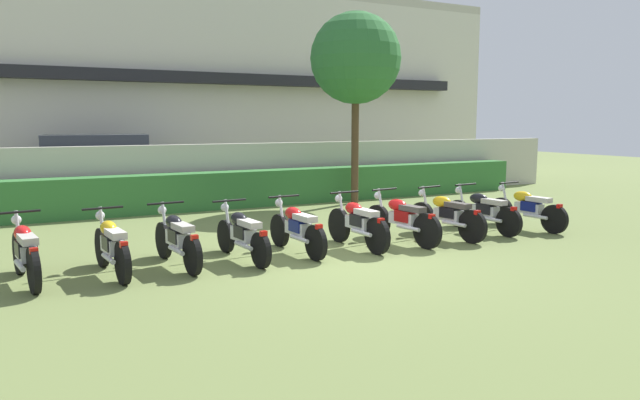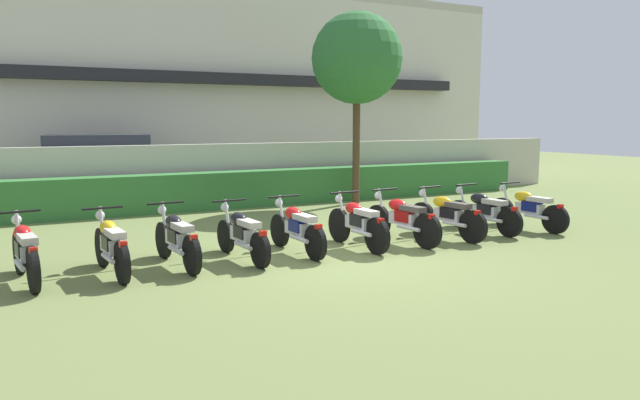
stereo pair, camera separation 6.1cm
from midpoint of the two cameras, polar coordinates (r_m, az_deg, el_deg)
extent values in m
plane|color=olive|center=(9.67, 3.15, -5.81)|extent=(60.00, 60.00, 0.00)
cube|color=beige|center=(22.64, -15.25, 10.07)|extent=(25.23, 6.00, 6.61)
cube|color=black|center=(19.50, -13.25, 11.54)|extent=(21.19, 0.50, 0.36)
cube|color=#BCB7A8|center=(16.13, -9.91, 2.47)|extent=(23.97, 0.30, 1.64)
cube|color=#337033|center=(15.50, -9.11, 0.99)|extent=(19.17, 0.70, 0.95)
cube|color=navy|center=(17.43, -19.90, 2.24)|extent=(4.69, 2.38, 1.00)
cube|color=#2D333D|center=(17.38, -20.69, 4.91)|extent=(2.88, 2.01, 0.65)
cylinder|color=black|center=(18.47, -14.98, 1.47)|extent=(0.70, 0.30, 0.68)
cylinder|color=black|center=(16.64, -14.38, 0.83)|extent=(0.70, 0.30, 0.68)
cylinder|color=black|center=(18.45, -24.77, 1.02)|extent=(0.70, 0.30, 0.68)
cylinder|color=black|center=(16.62, -25.24, 0.33)|extent=(0.70, 0.30, 0.68)
cylinder|color=#4C3823|center=(16.14, 3.65, 5.12)|extent=(0.20, 0.20, 3.07)
sphere|color=#2D6B33|center=(16.21, 3.72, 13.60)|extent=(2.45, 2.45, 2.45)
cylinder|color=black|center=(9.79, -27.05, -4.60)|extent=(0.17, 0.63, 0.63)
cylinder|color=black|center=(8.61, -25.91, -6.14)|extent=(0.17, 0.63, 0.63)
cube|color=silver|center=(9.12, -26.52, -4.46)|extent=(0.28, 0.62, 0.22)
ellipsoid|color=red|center=(9.24, -26.77, -2.87)|extent=(0.28, 0.47, 0.22)
cube|color=#B2ADA3|center=(8.86, -26.38, -3.41)|extent=(0.27, 0.54, 0.10)
cube|color=red|center=(8.45, -25.91, -4.43)|extent=(0.11, 0.09, 0.08)
cylinder|color=silver|center=(9.64, -27.09, -2.85)|extent=(0.08, 0.23, 0.65)
cylinder|color=black|center=(9.51, -27.13, -1.03)|extent=(0.60, 0.12, 0.04)
sphere|color=silver|center=(9.72, -27.24, -1.70)|extent=(0.14, 0.14, 0.14)
cylinder|color=silver|center=(8.89, -27.00, -5.65)|extent=(0.14, 0.55, 0.07)
cube|color=black|center=(9.06, -26.50, -4.21)|extent=(0.29, 0.39, 0.20)
cylinder|color=black|center=(9.77, -20.26, -4.32)|extent=(0.15, 0.61, 0.61)
cylinder|color=black|center=(8.62, -18.48, -5.81)|extent=(0.15, 0.61, 0.61)
cube|color=silver|center=(9.11, -19.39, -4.16)|extent=(0.26, 0.62, 0.22)
ellipsoid|color=yellow|center=(9.23, -19.71, -2.57)|extent=(0.26, 0.46, 0.22)
cube|color=beige|center=(8.85, -19.11, -3.10)|extent=(0.25, 0.54, 0.10)
cube|color=red|center=(8.46, -18.39, -4.10)|extent=(0.11, 0.09, 0.08)
cylinder|color=silver|center=(9.62, -20.23, -2.56)|extent=(0.07, 0.23, 0.65)
cylinder|color=black|center=(9.48, -20.20, -0.74)|extent=(0.60, 0.09, 0.04)
sphere|color=silver|center=(9.70, -20.42, -1.41)|extent=(0.14, 0.14, 0.14)
cylinder|color=silver|center=(8.87, -19.73, -5.34)|extent=(0.12, 0.55, 0.07)
cube|color=black|center=(9.05, -19.33, -3.91)|extent=(0.27, 0.38, 0.20)
cylinder|color=black|center=(10.06, -14.80, -3.77)|extent=(0.15, 0.61, 0.60)
cylinder|color=black|center=(8.85, -12.15, -5.25)|extent=(0.15, 0.61, 0.60)
cube|color=silver|center=(9.37, -13.49, -3.63)|extent=(0.26, 0.62, 0.22)
ellipsoid|color=black|center=(9.49, -13.87, -2.09)|extent=(0.26, 0.46, 0.22)
cube|color=#B2ADA3|center=(9.12, -13.05, -2.58)|extent=(0.25, 0.54, 0.10)
cube|color=red|center=(8.70, -11.97, -3.58)|extent=(0.11, 0.09, 0.08)
cylinder|color=silver|center=(9.92, -14.70, -2.05)|extent=(0.07, 0.23, 0.65)
cylinder|color=black|center=(9.79, -14.60, -0.28)|extent=(0.60, 0.09, 0.04)
sphere|color=silver|center=(9.99, -14.93, -0.94)|extent=(0.14, 0.14, 0.14)
cylinder|color=silver|center=(9.13, -13.65, -4.77)|extent=(0.12, 0.55, 0.07)
cube|color=black|center=(9.32, -13.39, -3.38)|extent=(0.27, 0.38, 0.20)
cylinder|color=black|center=(10.28, -8.97, -3.47)|extent=(0.14, 0.57, 0.57)
cylinder|color=black|center=(9.09, -5.64, -4.88)|extent=(0.14, 0.57, 0.57)
cube|color=silver|center=(9.61, -7.30, -3.31)|extent=(0.25, 0.62, 0.22)
ellipsoid|color=black|center=(9.72, -7.74, -1.82)|extent=(0.26, 0.46, 0.22)
cube|color=beige|center=(9.36, -6.73, -2.28)|extent=(0.24, 0.54, 0.10)
cube|color=red|center=(8.95, -5.37, -3.25)|extent=(0.11, 0.09, 0.08)
cylinder|color=silver|center=(10.14, -8.81, -1.79)|extent=(0.07, 0.23, 0.65)
cylinder|color=black|center=(10.01, -8.64, -0.05)|extent=(0.60, 0.09, 0.04)
sphere|color=silver|center=(10.21, -9.07, -0.70)|extent=(0.14, 0.14, 0.14)
cylinder|color=silver|center=(9.36, -7.30, -4.42)|extent=(0.12, 0.55, 0.07)
cube|color=black|center=(9.55, -7.18, -3.07)|extent=(0.27, 0.38, 0.20)
cylinder|color=black|center=(10.63, -3.78, -2.96)|extent=(0.13, 0.59, 0.59)
cylinder|color=black|center=(9.54, -0.26, -4.18)|extent=(0.13, 0.59, 0.59)
cube|color=silver|center=(10.01, -1.98, -2.74)|extent=(0.24, 0.61, 0.22)
ellipsoid|color=red|center=(10.12, -2.46, -1.31)|extent=(0.25, 0.45, 0.22)
cube|color=beige|center=(9.77, -1.34, -1.74)|extent=(0.23, 0.53, 0.10)
cube|color=red|center=(9.40, 0.05, -2.62)|extent=(0.11, 0.09, 0.08)
cylinder|color=silver|center=(10.50, -3.57, -1.32)|extent=(0.06, 0.23, 0.65)
cylinder|color=black|center=(10.37, -3.36, 0.36)|extent=(0.60, 0.08, 0.04)
sphere|color=silver|center=(10.57, -3.85, -0.27)|extent=(0.14, 0.14, 0.14)
cylinder|color=silver|center=(9.76, -1.89, -3.79)|extent=(0.11, 0.55, 0.07)
cube|color=navy|center=(9.96, -1.85, -2.50)|extent=(0.26, 0.37, 0.20)
cylinder|color=black|center=(11.00, 2.04, -2.46)|extent=(0.12, 0.64, 0.64)
cylinder|color=black|center=(10.01, 5.75, -3.51)|extent=(0.12, 0.64, 0.64)
cube|color=silver|center=(10.43, 3.96, -2.19)|extent=(0.23, 0.61, 0.22)
ellipsoid|color=red|center=(10.53, 3.46, -0.83)|extent=(0.24, 0.45, 0.22)
cube|color=beige|center=(10.21, 4.70, -1.22)|extent=(0.23, 0.53, 0.10)
cube|color=red|center=(9.88, 6.11, -2.01)|extent=(0.10, 0.09, 0.08)
cylinder|color=silver|center=(10.87, 2.30, -0.87)|extent=(0.06, 0.23, 0.65)
cylinder|color=black|center=(10.75, 2.56, 0.75)|extent=(0.60, 0.07, 0.04)
sphere|color=silver|center=(10.94, 1.99, 0.13)|extent=(0.14, 0.14, 0.14)
cylinder|color=silver|center=(10.18, 4.19, -3.18)|extent=(0.10, 0.55, 0.07)
cube|color=black|center=(10.38, 4.12, -1.96)|extent=(0.26, 0.37, 0.20)
cylinder|color=black|center=(11.50, 5.83, -2.05)|extent=(0.18, 0.64, 0.64)
cylinder|color=black|center=(10.56, 10.55, -3.02)|extent=(0.18, 0.64, 0.64)
cube|color=silver|center=(10.96, 8.28, -1.78)|extent=(0.28, 0.62, 0.22)
ellipsoid|color=red|center=(11.04, 7.70, -0.49)|extent=(0.28, 0.47, 0.22)
cube|color=#4C4742|center=(10.76, 9.15, -0.84)|extent=(0.27, 0.54, 0.10)
cube|color=red|center=(10.44, 10.98, -1.59)|extent=(0.11, 0.09, 0.08)
cylinder|color=silver|center=(11.38, 6.15, -0.53)|extent=(0.08, 0.23, 0.65)
cylinder|color=black|center=(11.27, 6.47, 1.03)|extent=(0.60, 0.12, 0.04)
sphere|color=silver|center=(11.44, 5.80, 0.43)|extent=(0.14, 0.14, 0.14)
cylinder|color=silver|center=(10.72, 8.72, -2.70)|extent=(0.15, 0.55, 0.07)
cube|color=#A51414|center=(10.91, 8.47, -1.56)|extent=(0.29, 0.39, 0.20)
cylinder|color=black|center=(12.05, 10.07, -1.70)|extent=(0.18, 0.64, 0.63)
cylinder|color=black|center=(11.21, 14.77, -2.54)|extent=(0.18, 0.64, 0.63)
cube|color=silver|center=(11.56, 12.54, -1.41)|extent=(0.29, 0.62, 0.22)
ellipsoid|color=yellow|center=(11.64, 11.95, -0.19)|extent=(0.28, 0.47, 0.22)
cube|color=#4C4742|center=(11.38, 13.43, -0.51)|extent=(0.27, 0.54, 0.10)
cube|color=red|center=(11.10, 15.22, -1.19)|extent=(0.11, 0.09, 0.08)
cylinder|color=silver|center=(11.94, 10.42, -0.24)|extent=(0.08, 0.23, 0.65)
cylinder|color=black|center=(11.84, 10.77, 1.24)|extent=(0.60, 0.12, 0.04)
sphere|color=silver|center=(12.00, 10.06, 0.67)|extent=(0.14, 0.14, 0.14)
cylinder|color=silver|center=(11.33, 13.06, -2.27)|extent=(0.15, 0.55, 0.07)
cube|color=black|center=(11.52, 12.73, -1.19)|extent=(0.29, 0.39, 0.20)
cylinder|color=black|center=(12.89, 13.49, -1.29)|extent=(0.15, 0.59, 0.58)
cylinder|color=black|center=(12.02, 18.08, -2.10)|extent=(0.15, 0.59, 0.58)
cube|color=silver|center=(12.39, 15.91, -1.03)|extent=(0.26, 0.62, 0.22)
ellipsoid|color=black|center=(12.47, 15.36, 0.11)|extent=(0.26, 0.46, 0.22)
cube|color=#B2ADA3|center=(12.21, 16.75, -0.19)|extent=(0.25, 0.54, 0.10)
cube|color=red|center=(11.92, 18.51, -0.84)|extent=(0.11, 0.09, 0.08)
cylinder|color=silver|center=(12.78, 13.83, 0.07)|extent=(0.07, 0.23, 0.65)
cylinder|color=black|center=(12.69, 14.17, 1.46)|extent=(0.60, 0.09, 0.04)
sphere|color=silver|center=(12.84, 13.50, 0.92)|extent=(0.14, 0.14, 0.14)
cylinder|color=silver|center=(12.16, 16.39, -1.83)|extent=(0.12, 0.55, 0.07)
cube|color=black|center=(12.35, 16.09, -0.83)|extent=(0.27, 0.38, 0.20)
cylinder|color=black|center=(13.48, 17.41, -1.03)|extent=(0.15, 0.60, 0.59)
cylinder|color=black|center=(12.69, 22.02, -1.77)|extent=(0.15, 0.60, 0.59)
cube|color=silver|center=(13.02, 19.85, -0.77)|extent=(0.26, 0.62, 0.22)
ellipsoid|color=yellow|center=(13.09, 19.30, 0.32)|extent=(0.26, 0.46, 0.22)
cube|color=beige|center=(12.86, 20.71, 0.04)|extent=(0.25, 0.54, 0.10)
cube|color=red|center=(12.59, 22.46, -0.57)|extent=(0.11, 0.09, 0.08)
cylinder|color=silver|center=(13.38, 17.76, 0.27)|extent=(0.07, 0.23, 0.65)
cylinder|color=black|center=(13.28, 18.11, 1.60)|extent=(0.60, 0.10, 0.04)
sphere|color=silver|center=(13.42, 17.43, 1.09)|extent=(0.14, 0.14, 0.14)
cylinder|color=silver|center=(12.79, 20.39, -1.52)|extent=(0.13, 0.55, 0.07)
cube|color=navy|center=(12.98, 20.03, -0.58)|extent=(0.28, 0.38, 0.20)
camera|label=1|loc=(0.03, -89.83, 0.02)|focal=32.94mm
camera|label=2|loc=(0.03, 90.17, -0.02)|focal=32.94mm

